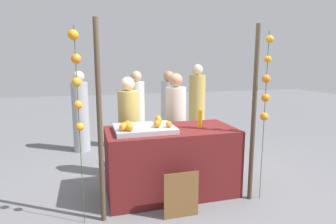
{
  "coord_description": "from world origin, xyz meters",
  "views": [
    {
      "loc": [
        -1.05,
        -3.53,
        1.77
      ],
      "look_at": [
        0.0,
        0.15,
        1.09
      ],
      "focal_mm": 30.67,
      "sensor_mm": 36.0,
      "label": 1
    }
  ],
  "objects_px": {
    "chalkboard_sign": "(181,195)",
    "vendor_right": "(176,127)",
    "orange_1": "(169,124)",
    "stall_counter": "(171,161)",
    "juice_bottle": "(200,119)",
    "vendor_left": "(129,131)",
    "orange_0": "(159,120)"
  },
  "relations": [
    {
      "from": "chalkboard_sign",
      "to": "vendor_left",
      "type": "xyz_separation_m",
      "value": [
        -0.39,
        1.35,
        0.45
      ]
    },
    {
      "from": "chalkboard_sign",
      "to": "orange_1",
      "type": "bearing_deg",
      "value": 90.54
    },
    {
      "from": "stall_counter",
      "to": "vendor_right",
      "type": "bearing_deg",
      "value": 67.83
    },
    {
      "from": "chalkboard_sign",
      "to": "juice_bottle",
      "type": "bearing_deg",
      "value": 52.76
    },
    {
      "from": "orange_1",
      "to": "vendor_right",
      "type": "xyz_separation_m",
      "value": [
        0.35,
        0.82,
        -0.25
      ]
    },
    {
      "from": "stall_counter",
      "to": "chalkboard_sign",
      "type": "height_order",
      "value": "stall_counter"
    },
    {
      "from": "orange_1",
      "to": "vendor_left",
      "type": "distance_m",
      "value": 0.98
    },
    {
      "from": "orange_0",
      "to": "vendor_right",
      "type": "relative_size",
      "value": 0.05
    },
    {
      "from": "juice_bottle",
      "to": "vendor_left",
      "type": "bearing_deg",
      "value": 137.9
    },
    {
      "from": "stall_counter",
      "to": "vendor_left",
      "type": "xyz_separation_m",
      "value": [
        -0.46,
        0.7,
        0.27
      ]
    },
    {
      "from": "orange_1",
      "to": "chalkboard_sign",
      "type": "height_order",
      "value": "orange_1"
    },
    {
      "from": "stall_counter",
      "to": "orange_1",
      "type": "height_order",
      "value": "orange_1"
    },
    {
      "from": "stall_counter",
      "to": "vendor_right",
      "type": "distance_m",
      "value": 0.78
    },
    {
      "from": "stall_counter",
      "to": "vendor_right",
      "type": "relative_size",
      "value": 1.07
    },
    {
      "from": "stall_counter",
      "to": "orange_0",
      "type": "bearing_deg",
      "value": 137.81
    },
    {
      "from": "juice_bottle",
      "to": "vendor_right",
      "type": "distance_m",
      "value": 0.78
    },
    {
      "from": "chalkboard_sign",
      "to": "vendor_right",
      "type": "bearing_deg",
      "value": 75.34
    },
    {
      "from": "juice_bottle",
      "to": "vendor_right",
      "type": "relative_size",
      "value": 0.16
    },
    {
      "from": "juice_bottle",
      "to": "vendor_right",
      "type": "bearing_deg",
      "value": 98.33
    },
    {
      "from": "orange_0",
      "to": "orange_1",
      "type": "xyz_separation_m",
      "value": [
        0.06,
        -0.27,
        0.0
      ]
    },
    {
      "from": "juice_bottle",
      "to": "vendor_left",
      "type": "xyz_separation_m",
      "value": [
        -0.84,
        0.76,
        -0.29
      ]
    },
    {
      "from": "stall_counter",
      "to": "vendor_left",
      "type": "height_order",
      "value": "vendor_left"
    },
    {
      "from": "juice_bottle",
      "to": "vendor_right",
      "type": "xyz_separation_m",
      "value": [
        -0.11,
        0.72,
        -0.27
      ]
    },
    {
      "from": "orange_0",
      "to": "chalkboard_sign",
      "type": "height_order",
      "value": "orange_0"
    },
    {
      "from": "orange_0",
      "to": "chalkboard_sign",
      "type": "xyz_separation_m",
      "value": [
        0.06,
        -0.76,
        -0.72
      ]
    },
    {
      "from": "orange_1",
      "to": "vendor_left",
      "type": "xyz_separation_m",
      "value": [
        -0.39,
        0.86,
        -0.27
      ]
    },
    {
      "from": "orange_0",
      "to": "vendor_left",
      "type": "xyz_separation_m",
      "value": [
        -0.33,
        0.58,
        -0.27
      ]
    },
    {
      "from": "stall_counter",
      "to": "juice_bottle",
      "type": "relative_size",
      "value": 6.61
    },
    {
      "from": "orange_0",
      "to": "vendor_right",
      "type": "xyz_separation_m",
      "value": [
        0.4,
        0.55,
        -0.25
      ]
    },
    {
      "from": "vendor_right",
      "to": "chalkboard_sign",
      "type": "bearing_deg",
      "value": -104.66
    },
    {
      "from": "chalkboard_sign",
      "to": "orange_0",
      "type": "bearing_deg",
      "value": 94.59
    },
    {
      "from": "chalkboard_sign",
      "to": "vendor_right",
      "type": "relative_size",
      "value": 0.35
    }
  ]
}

